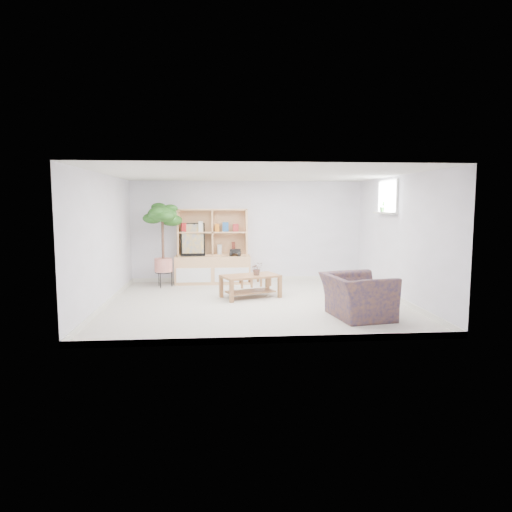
{
  "coord_description": "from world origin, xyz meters",
  "views": [
    {
      "loc": [
        -0.69,
        -8.4,
        1.87
      ],
      "look_at": [
        0.02,
        0.13,
        0.88
      ],
      "focal_mm": 32.0,
      "sensor_mm": 36.0,
      "label": 1
    }
  ],
  "objects": [
    {
      "name": "storage_unit",
      "position": [
        -0.83,
        2.24,
        0.87
      ],
      "size": [
        1.74,
        0.59,
        1.74
      ],
      "primitive_type": null,
      "color": "tan",
      "rests_on": "floor"
    },
    {
      "name": "toy_truck",
      "position": [
        -0.3,
        2.12,
        0.75
      ],
      "size": [
        0.38,
        0.29,
        0.18
      ],
      "primitive_type": null,
      "rotation": [
        0.0,
        0.0,
        -0.16
      ],
      "color": "black",
      "rests_on": "storage_unit"
    },
    {
      "name": "sill_plant",
      "position": [
        2.67,
        0.74,
        1.81
      ],
      "size": [
        0.12,
        0.1,
        0.21
      ],
      "primitive_type": "imported",
      "rotation": [
        0.0,
        0.0,
        -0.02
      ],
      "color": "#215119",
      "rests_on": "window_sill"
    },
    {
      "name": "window_sill",
      "position": [
        2.67,
        0.6,
        1.68
      ],
      "size": [
        0.14,
        1.0,
        0.04
      ],
      "primitive_type": "cube",
      "color": "white",
      "rests_on": "walls"
    },
    {
      "name": "baseboard",
      "position": [
        0.0,
        0.0,
        0.05
      ],
      "size": [
        5.5,
        5.0,
        0.1
      ],
      "primitive_type": null,
      "color": "white",
      "rests_on": "floor"
    },
    {
      "name": "poster",
      "position": [
        -1.28,
        2.21,
        1.04
      ],
      "size": [
        0.56,
        0.15,
        0.77
      ],
      "primitive_type": null,
      "rotation": [
        0.0,
        0.0,
        0.05
      ],
      "color": "yellow",
      "rests_on": "storage_unit"
    },
    {
      "name": "table_plant",
      "position": [
        0.06,
        0.51,
        0.58
      ],
      "size": [
        0.26,
        0.24,
        0.26
      ],
      "primitive_type": "imported",
      "rotation": [
        0.0,
        0.0,
        0.18
      ],
      "color": "#256B24",
      "rests_on": "coffee_table"
    },
    {
      "name": "floor",
      "position": [
        0.0,
        0.0,
        0.0
      ],
      "size": [
        5.5,
        5.0,
        0.01
      ],
      "primitive_type": "cube",
      "color": "beige",
      "rests_on": "ground"
    },
    {
      "name": "floor_tree",
      "position": [
        -1.93,
        1.86,
        0.95
      ],
      "size": [
        0.84,
        0.84,
        1.89
      ],
      "primitive_type": null,
      "rotation": [
        0.0,
        0.0,
        0.24
      ],
      "color": "#215119",
      "rests_on": "floor"
    },
    {
      "name": "armchair",
      "position": [
        1.57,
        -1.21,
        0.41
      ],
      "size": [
        1.12,
        1.24,
        0.81
      ],
      "primitive_type": "imported",
      "rotation": [
        0.0,
        0.0,
        1.73
      ],
      "color": "#121B46",
      "rests_on": "floor"
    },
    {
      "name": "ceiling",
      "position": [
        0.0,
        0.0,
        2.4
      ],
      "size": [
        5.5,
        5.0,
        0.01
      ],
      "primitive_type": "cube",
      "color": "silver",
      "rests_on": "walls"
    },
    {
      "name": "window",
      "position": [
        2.73,
        0.6,
        2.0
      ],
      "size": [
        0.1,
        0.98,
        0.68
      ],
      "primitive_type": null,
      "color": "white",
      "rests_on": "walls"
    },
    {
      "name": "coffee_table",
      "position": [
        -0.06,
        0.53,
        0.23
      ],
      "size": [
        1.26,
        0.97,
        0.46
      ],
      "primitive_type": null,
      "rotation": [
        0.0,
        0.0,
        0.37
      ],
      "color": "olive",
      "rests_on": "floor"
    },
    {
      "name": "walls",
      "position": [
        0.0,
        0.0,
        1.2
      ],
      "size": [
        5.51,
        5.01,
        2.4
      ],
      "color": "silver",
      "rests_on": "floor"
    }
  ]
}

